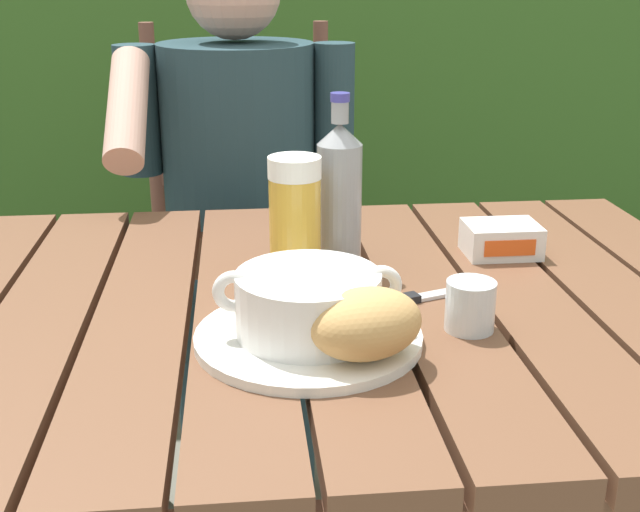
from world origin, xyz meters
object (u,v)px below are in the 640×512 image
object	(u,v)px
bread_roll	(366,324)
beer_bottle	(339,193)
butter_tub	(501,239)
soup_bowl	(308,302)
beer_glass	(295,219)
person_eating	(239,189)
table_knife	(416,298)
chair_near_diner	(242,256)
serving_plate	(308,337)
water_glass_small	(470,306)

from	to	relation	value
bread_roll	beer_bottle	distance (m)	0.33
beer_bottle	butter_tub	distance (m)	0.26
soup_bowl	beer_glass	world-z (taller)	beer_glass
person_eating	table_knife	xyz separation A→B (m)	(0.23, -0.69, 0.03)
person_eating	bread_roll	distance (m)	0.88
chair_near_diner	beer_glass	distance (m)	0.86
serving_plate	bread_roll	size ratio (longest dim) A/B	1.74
person_eating	table_knife	bearing A→B (deg)	-71.72
serving_plate	table_knife	distance (m)	0.19
table_knife	person_eating	bearing A→B (deg)	108.28
chair_near_diner	table_knife	size ratio (longest dim) A/B	6.52
soup_bowl	water_glass_small	world-z (taller)	soup_bowl
person_eating	soup_bowl	world-z (taller)	person_eating
serving_plate	soup_bowl	size ratio (longest dim) A/B	1.22
butter_tub	table_knife	world-z (taller)	butter_tub
chair_near_diner	table_knife	world-z (taller)	chair_near_diner
beer_glass	serving_plate	bearing A→B (deg)	-90.09
table_knife	bread_roll	bearing A→B (deg)	-118.35
soup_bowl	butter_tub	xyz separation A→B (m)	(0.32, 0.27, -0.03)
water_glass_small	bread_roll	bearing A→B (deg)	-149.91
chair_near_diner	serving_plate	size ratio (longest dim) A/B	3.88
beer_glass	chair_near_diner	bearing A→B (deg)	95.30
soup_bowl	beer_bottle	size ratio (longest dim) A/B	0.87
soup_bowl	butter_tub	distance (m)	0.42
beer_bottle	butter_tub	xyz separation A→B (m)	(0.25, 0.02, -0.08)
beer_bottle	butter_tub	world-z (taller)	beer_bottle
person_eating	soup_bowl	distance (m)	0.80
soup_bowl	serving_plate	bearing A→B (deg)	82.87
serving_plate	bread_roll	xyz separation A→B (m)	(0.06, -0.07, 0.04)
person_eating	serving_plate	xyz separation A→B (m)	(0.08, -0.80, 0.03)
serving_plate	beer_bottle	size ratio (longest dim) A/B	1.07
chair_near_diner	person_eating	distance (m)	0.30
bread_roll	water_glass_small	distance (m)	0.16
chair_near_diner	beer_bottle	world-z (taller)	chair_near_diner
butter_tub	person_eating	bearing A→B (deg)	127.07
chair_near_diner	beer_glass	size ratio (longest dim) A/B	5.94
bread_roll	table_knife	bearing A→B (deg)	61.65
table_knife	soup_bowl	bearing A→B (deg)	-144.36
soup_bowl	water_glass_small	distance (m)	0.20
person_eating	beer_bottle	world-z (taller)	person_eating
table_knife	butter_tub	bearing A→B (deg)	44.79
butter_tub	beer_bottle	bearing A→B (deg)	-176.49
serving_plate	beer_glass	xyz separation A→B (m)	(0.00, 0.20, 0.08)
chair_near_diner	person_eating	bearing A→B (deg)	-90.82
soup_bowl	table_knife	distance (m)	0.19
bread_roll	beer_glass	distance (m)	0.28
chair_near_diner	bread_roll	xyz separation A→B (m)	(0.13, -1.06, 0.30)
beer_glass	water_glass_small	size ratio (longest dim) A/B	2.82
butter_tub	table_knife	distance (m)	0.24
chair_near_diner	person_eating	xyz separation A→B (m)	(-0.00, -0.20, 0.22)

